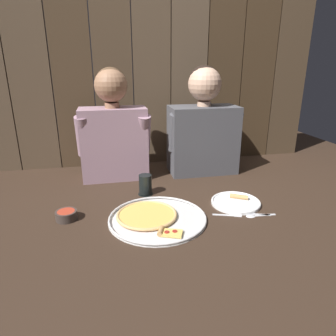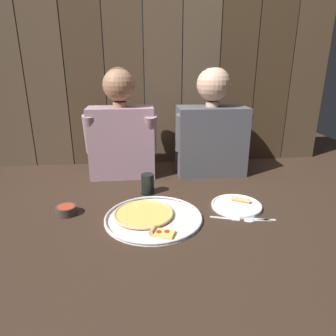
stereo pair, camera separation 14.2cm
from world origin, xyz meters
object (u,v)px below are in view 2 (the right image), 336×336
at_px(drinking_glass, 148,184).
at_px(diner_left, 121,128).
at_px(dipping_bowl, 66,210).
at_px(dinner_plate, 237,205).
at_px(diner_right, 212,126).
at_px(pizza_tray, 150,216).

height_order(drinking_glass, diner_left, diner_left).
bearing_deg(diner_left, drinking_glass, -63.98).
bearing_deg(dipping_bowl, dinner_plate, -0.43).
bearing_deg(dinner_plate, drinking_glass, 153.76).
relative_size(dinner_plate, dipping_bowl, 2.55).
relative_size(dinner_plate, drinking_glass, 2.23).
bearing_deg(dipping_bowl, diner_left, 64.04).
bearing_deg(diner_right, drinking_glass, -144.28).
bearing_deg(dinner_plate, pizza_tray, -170.56).
bearing_deg(drinking_glass, diner_right, 35.72).
bearing_deg(diner_left, dinner_plate, -41.47).
height_order(drinking_glass, dipping_bowl, drinking_glass).
distance_m(dinner_plate, diner_left, 0.79).
height_order(diner_left, diner_right, diner_right).
bearing_deg(drinking_glass, dipping_bowl, -152.06).
height_order(dinner_plate, dipping_bowl, dipping_bowl).
bearing_deg(drinking_glass, diner_left, 116.02).
distance_m(dinner_plate, dipping_bowl, 0.79).
bearing_deg(diner_right, dinner_plate, -87.94).
bearing_deg(diner_right, dipping_bowl, -147.89).
height_order(pizza_tray, dinner_plate, dinner_plate).
bearing_deg(pizza_tray, dipping_bowl, 168.68).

